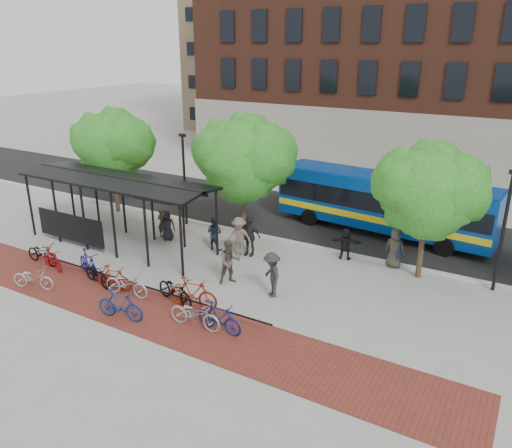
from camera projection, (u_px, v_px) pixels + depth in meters
The scene contains 34 objects.
ground at pixel (263, 275), 22.14m from camera, with size 160.00×160.00×0.00m, color #9E9E99.
asphalt_street at pixel (331, 222), 28.64m from camera, with size 160.00×8.00×0.01m, color black.
curb at pixel (301, 244), 25.37m from camera, with size 160.00×0.25×0.12m, color #B7B7B2.
brick_strip at pixel (153, 313), 19.02m from camera, with size 24.00×3.00×0.01m, color maroon.
bike_rack_rail at pixel (143, 295), 20.37m from camera, with size 12.00×0.05×0.95m, color black.
bus_shelter at pixel (115, 187), 24.55m from camera, with size 10.60×3.07×3.60m.
tree_a at pixel (113, 142), 29.01m from camera, with size 4.90×4.00×6.18m.
tree_b at pixel (245, 155), 24.70m from camera, with size 5.15×4.20×6.47m.
tree_c at pixel (431, 188), 20.60m from camera, with size 4.66×3.80×5.92m.
lamp_post_left at pixel (184, 177), 27.42m from camera, with size 0.35×0.20×5.12m.
lamp_post_right at pixel (504, 228), 19.88m from camera, with size 0.35×0.20×5.12m.
bus at pixel (383, 201), 26.49m from camera, with size 11.81×3.65×3.14m.
bike_0 at pixel (42, 253), 23.10m from camera, with size 0.70×2.00×1.05m, color black.
bike_1 at pixel (52, 259), 22.54m from camera, with size 0.47×1.66×1.00m, color maroon.
bike_2 at pixel (33, 278), 20.77m from camera, with size 0.66×1.90×1.00m, color #A7A7A9.
bike_3 at pixel (89, 264), 21.83m from camera, with size 0.57×2.02×1.21m, color navy.
bike_4 at pixel (97, 274), 21.14m from camera, with size 0.66×1.90×1.00m, color black.
bike_5 at pixel (114, 278), 20.71m from camera, with size 0.49×1.72×1.04m, color maroon.
bike_6 at pixel (127, 284), 20.19m from camera, with size 0.71×2.03×1.07m, color #B2B3B5.
bike_7 at pixel (120, 305), 18.45m from camera, with size 0.56×1.97×1.18m, color navy.
bike_8 at pixel (175, 290), 19.65m from camera, with size 0.73×2.09×1.10m, color black.
bike_9 at pixel (193, 293), 19.25m from camera, with size 0.59×2.07×1.25m, color maroon.
bike_10 at pixel (195, 314), 17.91m from camera, with size 0.73×2.10×1.10m, color #9F9FA2.
bike_11 at pixel (219, 318), 17.65m from camera, with size 0.53×1.87×1.12m, color navy.
pedestrian_0 at pixel (167, 225), 25.82m from camera, with size 0.78×0.51×1.60m, color black.
pedestrian_1 at pixel (162, 223), 26.21m from camera, with size 0.57×0.37×1.56m, color #3A332E.
pedestrian_2 at pixel (215, 233), 24.61m from camera, with size 0.84×0.66×1.73m, color #1A283E.
pedestrian_3 at pixel (239, 237), 23.80m from camera, with size 1.27×0.73×1.97m, color brown.
pedestrian_4 at pixel (249, 236), 23.92m from camera, with size 1.15×0.48×1.96m, color black.
pedestrian_5 at pixel (346, 244), 23.53m from camera, with size 1.45×0.46×1.56m, color black.
pedestrian_6 at pixel (395, 248), 22.67m from camera, with size 0.90×0.59×1.84m, color #3F3932.
pedestrian_7 at pixel (397, 250), 22.65m from camera, with size 0.62×0.41×1.71m, color #1D2844.
pedestrian_8 at pixel (230, 262), 21.12m from camera, with size 0.94×0.74×1.94m, color #4F403A.
pedestrian_9 at pixel (272, 275), 20.00m from camera, with size 1.23×0.71×1.90m, color #282828.
Camera 1 is at (9.78, -17.45, 9.76)m, focal length 35.00 mm.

